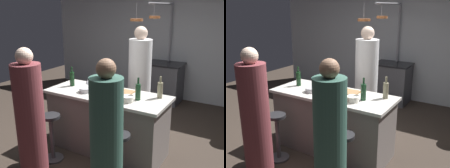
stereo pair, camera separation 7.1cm
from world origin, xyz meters
TOP-DOWN VIEW (x-y plane):
  - ground_plane at (0.00, 0.00)m, footprint 9.00×9.00m
  - back_wall at (0.00, 2.85)m, footprint 6.40×0.16m
  - kitchen_island at (0.00, 0.00)m, footprint 1.80×0.72m
  - stove_range at (0.00, 2.45)m, footprint 0.80×0.64m
  - chef at (0.12, 0.85)m, footprint 0.38×0.38m
  - bar_stool_right at (0.55, -0.62)m, footprint 0.28×0.28m
  - guest_right at (0.59, -0.96)m, footprint 0.34×0.34m
  - bar_stool_left at (-0.52, -0.62)m, footprint 0.28×0.28m
  - guest_left at (-0.48, -1.00)m, footprint 0.35×0.35m
  - overhead_pot_rack at (-0.07, 2.10)m, footprint 0.57×1.33m
  - cutting_board at (0.17, 0.16)m, footprint 0.32×0.22m
  - pepper_mill at (0.10, -0.13)m, footprint 0.05×0.05m
  - wine_bottle_green at (0.50, -0.02)m, footprint 0.07×0.07m
  - wine_bottle_red at (-0.66, 0.04)m, footprint 0.07×0.07m
  - wine_bottle_amber at (0.30, -0.26)m, footprint 0.07×0.07m
  - wine_bottle_white at (0.72, 0.20)m, footprint 0.07×0.07m
  - wine_glass_near_left_guest at (-0.02, -0.18)m, footprint 0.07×0.07m
  - wine_glass_near_right_guest at (-0.35, 0.03)m, footprint 0.07×0.07m
  - mixing_bowl_steel at (-0.29, -0.11)m, footprint 0.19×0.19m
  - mixing_bowl_ceramic at (0.41, -0.15)m, footprint 0.16×0.16m

SIDE VIEW (x-z plane):
  - ground_plane at x=0.00m, z-range 0.00..0.00m
  - bar_stool_right at x=0.55m, z-range 0.04..0.72m
  - bar_stool_left at x=-0.52m, z-range 0.04..0.72m
  - stove_range at x=0.00m, z-range 0.00..0.89m
  - kitchen_island at x=0.00m, z-range 0.00..0.90m
  - guest_right at x=0.59m, z-range -0.06..1.57m
  - guest_left at x=-0.48m, z-range -0.06..1.59m
  - chef at x=0.12m, z-range -0.06..1.73m
  - cutting_board at x=0.17m, z-range 0.90..0.92m
  - mixing_bowl_steel at x=-0.29m, z-range 0.90..0.97m
  - mixing_bowl_ceramic at x=0.41m, z-range 0.90..0.98m
  - pepper_mill at x=0.10m, z-range 0.90..1.11m
  - wine_glass_near_left_guest at x=-0.02m, z-range 0.93..1.08m
  - wine_glass_near_right_guest at x=-0.35m, z-range 0.93..1.08m
  - wine_bottle_white at x=0.72m, z-range 0.86..1.17m
  - wine_bottle_amber at x=0.30m, z-range 0.86..1.17m
  - wine_bottle_green at x=0.50m, z-range 0.86..1.17m
  - wine_bottle_red at x=-0.66m, z-range 0.86..1.17m
  - back_wall at x=0.00m, z-range 0.00..2.60m
  - overhead_pot_rack at x=-0.07m, z-range 0.52..2.68m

